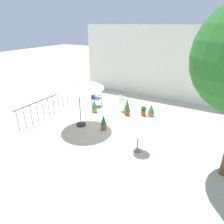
{
  "coord_description": "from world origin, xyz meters",
  "views": [
    {
      "loc": [
        4.09,
        -7.47,
        4.47
      ],
      "look_at": [
        0.0,
        -0.23,
        0.79
      ],
      "focal_mm": 32.14,
      "sensor_mm": 36.0,
      "label": 1
    }
  ],
  "objects_px": {
    "patio_umbrella_0": "(78,85)",
    "potted_plant_3": "(94,106)",
    "patio_chair_0": "(95,97)",
    "potted_plant_4": "(127,106)",
    "cafe_table_0": "(138,139)",
    "patio_chair_1": "(123,102)",
    "potted_plant_2": "(143,110)",
    "potted_plant_0": "(104,122)",
    "potted_plant_1": "(151,110)"
  },
  "relations": [
    {
      "from": "potted_plant_3",
      "to": "patio_chair_0",
      "type": "bearing_deg",
      "value": 120.41
    },
    {
      "from": "potted_plant_0",
      "to": "patio_umbrella_0",
      "type": "bearing_deg",
      "value": -171.74
    },
    {
      "from": "potted_plant_1",
      "to": "potted_plant_3",
      "type": "relative_size",
      "value": 0.86
    },
    {
      "from": "potted_plant_0",
      "to": "potted_plant_2",
      "type": "xyz_separation_m",
      "value": [
        0.99,
        2.38,
        -0.1
      ]
    },
    {
      "from": "potted_plant_3",
      "to": "patio_chair_1",
      "type": "bearing_deg",
      "value": 35.03
    },
    {
      "from": "cafe_table_0",
      "to": "patio_chair_1",
      "type": "xyz_separation_m",
      "value": [
        -2.17,
        3.14,
        0.02
      ]
    },
    {
      "from": "patio_chair_1",
      "to": "potted_plant_3",
      "type": "bearing_deg",
      "value": -144.97
    },
    {
      "from": "potted_plant_4",
      "to": "potted_plant_0",
      "type": "bearing_deg",
      "value": -96.27
    },
    {
      "from": "potted_plant_3",
      "to": "potted_plant_4",
      "type": "xyz_separation_m",
      "value": [
        1.71,
        0.55,
        0.1
      ]
    },
    {
      "from": "patio_umbrella_0",
      "to": "potted_plant_0",
      "type": "distance_m",
      "value": 1.98
    },
    {
      "from": "potted_plant_1",
      "to": "potted_plant_0",
      "type": "bearing_deg",
      "value": -118.56
    },
    {
      "from": "patio_umbrella_0",
      "to": "patio_chair_0",
      "type": "relative_size",
      "value": 2.58
    },
    {
      "from": "potted_plant_0",
      "to": "potted_plant_3",
      "type": "distance_m",
      "value": 2.08
    },
    {
      "from": "patio_umbrella_0",
      "to": "potted_plant_4",
      "type": "bearing_deg",
      "value": 57.38
    },
    {
      "from": "patio_chair_0",
      "to": "potted_plant_2",
      "type": "distance_m",
      "value": 2.98
    },
    {
      "from": "patio_chair_1",
      "to": "potted_plant_2",
      "type": "height_order",
      "value": "patio_chair_1"
    },
    {
      "from": "patio_chair_0",
      "to": "potted_plant_4",
      "type": "xyz_separation_m",
      "value": [
        2.19,
        -0.27,
        -0.04
      ]
    },
    {
      "from": "patio_chair_0",
      "to": "potted_plant_0",
      "type": "xyz_separation_m",
      "value": [
        1.97,
        -2.27,
        -0.14
      ]
    },
    {
      "from": "potted_plant_1",
      "to": "potted_plant_3",
      "type": "height_order",
      "value": "potted_plant_3"
    },
    {
      "from": "potted_plant_1",
      "to": "potted_plant_4",
      "type": "height_order",
      "value": "potted_plant_4"
    },
    {
      "from": "patio_umbrella_0",
      "to": "patio_chair_1",
      "type": "height_order",
      "value": "patio_umbrella_0"
    },
    {
      "from": "potted_plant_1",
      "to": "potted_plant_4",
      "type": "xyz_separation_m",
      "value": [
        -1.15,
        -0.52,
        0.15
      ]
    },
    {
      "from": "patio_umbrella_0",
      "to": "potted_plant_3",
      "type": "xyz_separation_m",
      "value": [
        -0.32,
        1.62,
        -1.59
      ]
    },
    {
      "from": "cafe_table_0",
      "to": "potted_plant_1",
      "type": "relative_size",
      "value": 1.15
    },
    {
      "from": "potted_plant_3",
      "to": "potted_plant_4",
      "type": "height_order",
      "value": "potted_plant_4"
    },
    {
      "from": "cafe_table_0",
      "to": "patio_chair_1",
      "type": "height_order",
      "value": "patio_chair_1"
    },
    {
      "from": "potted_plant_2",
      "to": "potted_plant_1",
      "type": "bearing_deg",
      "value": 19.93
    },
    {
      "from": "patio_chair_1",
      "to": "potted_plant_3",
      "type": "xyz_separation_m",
      "value": [
        -1.31,
        -0.92,
        -0.13
      ]
    },
    {
      "from": "patio_chair_0",
      "to": "potted_plant_4",
      "type": "distance_m",
      "value": 2.21
    },
    {
      "from": "cafe_table_0",
      "to": "potted_plant_2",
      "type": "bearing_deg",
      "value": 107.46
    },
    {
      "from": "potted_plant_3",
      "to": "potted_plant_4",
      "type": "relative_size",
      "value": 0.79
    },
    {
      "from": "patio_chair_0",
      "to": "potted_plant_3",
      "type": "relative_size",
      "value": 1.19
    },
    {
      "from": "potted_plant_1",
      "to": "patio_chair_0",
      "type": "bearing_deg",
      "value": -175.87
    },
    {
      "from": "potted_plant_2",
      "to": "patio_chair_1",
      "type": "bearing_deg",
      "value": -179.34
    },
    {
      "from": "cafe_table_0",
      "to": "potted_plant_1",
      "type": "xyz_separation_m",
      "value": [
        -0.62,
        3.29,
        -0.17
      ]
    },
    {
      "from": "potted_plant_0",
      "to": "potted_plant_1",
      "type": "bearing_deg",
      "value": 61.44
    },
    {
      "from": "patio_chair_1",
      "to": "potted_plant_4",
      "type": "distance_m",
      "value": 0.55
    },
    {
      "from": "patio_umbrella_0",
      "to": "potted_plant_2",
      "type": "xyz_separation_m",
      "value": [
        2.16,
        2.55,
        -1.7
      ]
    },
    {
      "from": "patio_chair_1",
      "to": "potted_plant_4",
      "type": "bearing_deg",
      "value": -42.42
    },
    {
      "from": "potted_plant_0",
      "to": "potted_plant_4",
      "type": "height_order",
      "value": "potted_plant_4"
    },
    {
      "from": "patio_umbrella_0",
      "to": "potted_plant_0",
      "type": "height_order",
      "value": "patio_umbrella_0"
    },
    {
      "from": "patio_chair_0",
      "to": "potted_plant_0",
      "type": "bearing_deg",
      "value": -49.02
    },
    {
      "from": "cafe_table_0",
      "to": "patio_chair_0",
      "type": "bearing_deg",
      "value": 142.41
    },
    {
      "from": "potted_plant_1",
      "to": "cafe_table_0",
      "type": "bearing_deg",
      "value": -79.34
    },
    {
      "from": "potted_plant_2",
      "to": "potted_plant_3",
      "type": "distance_m",
      "value": 2.65
    },
    {
      "from": "patio_chair_1",
      "to": "potted_plant_0",
      "type": "height_order",
      "value": "patio_chair_1"
    },
    {
      "from": "potted_plant_2",
      "to": "potted_plant_4",
      "type": "height_order",
      "value": "potted_plant_4"
    },
    {
      "from": "patio_umbrella_0",
      "to": "patio_chair_1",
      "type": "xyz_separation_m",
      "value": [
        0.98,
        2.53,
        -1.46
      ]
    },
    {
      "from": "patio_umbrella_0",
      "to": "patio_chair_0",
      "type": "bearing_deg",
      "value": 108.29
    },
    {
      "from": "potted_plant_1",
      "to": "potted_plant_2",
      "type": "bearing_deg",
      "value": -160.07
    }
  ]
}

